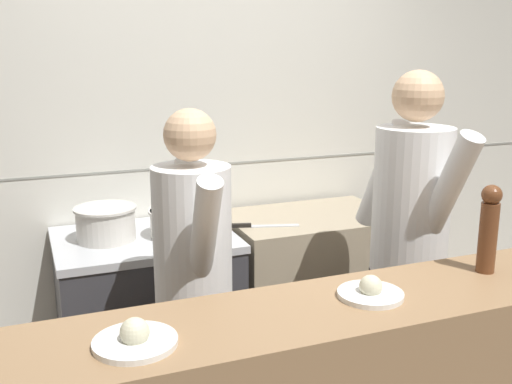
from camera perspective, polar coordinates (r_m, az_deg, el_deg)
wall_back_tiled at (r=3.61m, az=-4.69°, el=5.02°), size 8.00×0.06×2.60m
oven_range at (r=3.37m, az=-10.27°, el=-11.19°), size 0.93×0.71×0.87m
prep_counter at (r=3.66m, az=5.05°, el=-8.90°), size 0.96×0.65×0.88m
stock_pot at (r=3.17m, az=-14.12°, el=-2.83°), size 0.32×0.32×0.18m
sauce_pot at (r=3.18m, az=-7.23°, el=-2.80°), size 0.33×0.33×0.14m
chefs_knife at (r=3.28m, az=0.27°, el=-3.22°), size 0.37×0.13×0.02m
plated_dish_main at (r=1.79m, az=-11.45°, el=-13.52°), size 0.24×0.24×0.09m
plated_dish_appetiser at (r=2.10m, az=10.85°, el=-9.29°), size 0.23×0.23×0.08m
pepper_mill at (r=2.39m, az=21.29°, el=-3.12°), size 0.08×0.08×0.34m
chef_head_cook at (r=2.55m, az=-5.97°, el=-8.14°), size 0.34×0.70×1.60m
chef_sous at (r=2.90m, az=14.37°, el=-4.24°), size 0.39×0.76×1.74m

